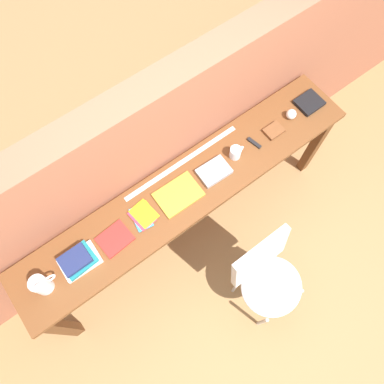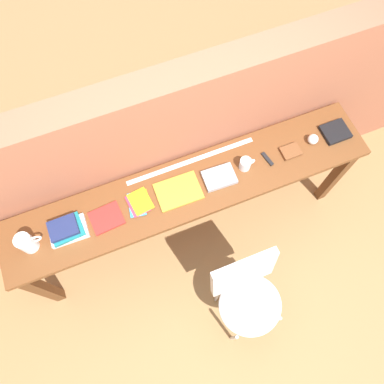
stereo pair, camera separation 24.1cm
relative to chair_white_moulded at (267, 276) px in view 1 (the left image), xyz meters
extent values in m
plane|color=#9E7547|center=(-0.13, 0.44, -0.53)|extent=(40.00, 40.00, 0.00)
cube|color=#9E5B42|center=(-0.13, 1.08, 0.26)|extent=(6.00, 0.20, 1.57)
cube|color=brown|center=(-0.13, 0.74, 0.33)|extent=(2.50, 0.44, 0.04)
cube|color=#5B341A|center=(-1.32, 0.58, -0.11)|extent=(0.07, 0.07, 0.84)
cube|color=#5B341A|center=(1.06, 0.58, -0.11)|extent=(0.07, 0.07, 0.84)
cube|color=#5B341A|center=(-1.32, 0.90, -0.11)|extent=(0.07, 0.07, 0.84)
cube|color=#5B341A|center=(1.06, 0.90, -0.11)|extent=(0.07, 0.07, 0.84)
ellipsoid|color=silver|center=(0.00, -0.07, -0.08)|extent=(0.44, 0.42, 0.08)
cube|color=silver|center=(0.00, 0.12, 0.16)|extent=(0.44, 0.11, 0.40)
cylinder|color=#B2B2B7|center=(-0.17, -0.23, -0.32)|extent=(0.02, 0.02, 0.41)
cylinder|color=#B2B2B7|center=(0.16, -0.23, -0.32)|extent=(0.02, 0.02, 0.41)
cylinder|color=#B2B2B7|center=(-0.16, 0.09, -0.32)|extent=(0.02, 0.02, 0.41)
cylinder|color=#B2B2B7|center=(0.17, 0.09, -0.32)|extent=(0.02, 0.02, 0.41)
cylinder|color=white|center=(-1.18, 0.73, 0.43)|extent=(0.10, 0.10, 0.15)
cone|color=white|center=(-1.18, 0.70, 0.52)|extent=(0.04, 0.03, 0.04)
torus|color=white|center=(-1.12, 0.73, 0.44)|extent=(0.07, 0.01, 0.07)
cube|color=white|center=(-0.94, 0.73, 0.37)|extent=(0.23, 0.16, 0.03)
cube|color=#19757A|center=(-0.94, 0.74, 0.40)|extent=(0.20, 0.17, 0.02)
cube|color=navy|center=(-0.95, 0.74, 0.43)|extent=(0.17, 0.14, 0.03)
cube|color=red|center=(-0.70, 0.73, 0.36)|extent=(0.21, 0.18, 0.02)
cube|color=purple|center=(-0.47, 0.77, 0.35)|extent=(0.11, 0.14, 0.00)
cube|color=orange|center=(-0.47, 0.76, 0.36)|extent=(0.14, 0.15, 0.00)
cube|color=#3399D8|center=(-0.49, 0.75, 0.36)|extent=(0.13, 0.18, 0.00)
cube|color=#E5334C|center=(-0.48, 0.75, 0.36)|extent=(0.13, 0.17, 0.00)
cube|color=yellow|center=(-0.46, 0.76, 0.37)|extent=(0.14, 0.18, 0.00)
cube|color=gold|center=(-0.21, 0.73, 0.36)|extent=(0.29, 0.21, 0.02)
cube|color=#9E9EA3|center=(0.08, 0.72, 0.37)|extent=(0.21, 0.16, 0.03)
cylinder|color=white|center=(0.27, 0.74, 0.40)|extent=(0.08, 0.08, 0.09)
torus|color=white|center=(0.31, 0.74, 0.40)|extent=(0.06, 0.01, 0.06)
cube|color=black|center=(0.43, 0.73, 0.36)|extent=(0.05, 0.11, 0.02)
cube|color=brown|center=(0.60, 0.72, 0.37)|extent=(0.13, 0.10, 0.02)
sphere|color=silver|center=(0.78, 0.74, 0.39)|extent=(0.07, 0.07, 0.07)
cube|color=black|center=(0.96, 0.75, 0.37)|extent=(0.18, 0.16, 0.03)
cube|color=silver|center=(-0.05, 0.91, 0.35)|extent=(0.91, 0.03, 0.00)
camera|label=1|loc=(-0.68, -0.04, 2.61)|focal=35.00mm
camera|label=2|loc=(-0.47, -0.16, 2.61)|focal=35.00mm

